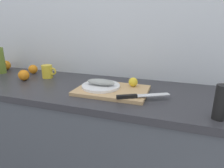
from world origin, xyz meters
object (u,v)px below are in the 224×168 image
at_px(coffee_mug_0, 47,71).
at_px(pepper_mill, 220,102).
at_px(fish_fillet, 101,82).
at_px(cutting_board, 112,90).
at_px(white_plate, 101,86).
at_px(orange_0, 6,65).
at_px(olive_oil_bottle, 0,60).
at_px(lemon_0, 133,82).
at_px(chef_knife, 137,96).

bearing_deg(coffee_mug_0, pepper_mill, -16.06).
bearing_deg(fish_fillet, pepper_mill, -16.52).
distance_m(cutting_board, white_plate, 0.08).
bearing_deg(orange_0, fish_fillet, -13.26).
xyz_separation_m(white_plate, pepper_mill, (0.62, -0.18, 0.05)).
bearing_deg(olive_oil_bottle, lemon_0, -2.78).
relative_size(chef_knife, lemon_0, 4.75).
height_order(white_plate, coffee_mug_0, coffee_mug_0).
distance_m(cutting_board, chef_knife, 0.19).
bearing_deg(white_plate, fish_fillet, -90.00).
height_order(chef_knife, coffee_mug_0, coffee_mug_0).
bearing_deg(orange_0, chef_knife, -15.12).
height_order(fish_fillet, orange_0, orange_0).
distance_m(cutting_board, orange_0, 1.10).
xyz_separation_m(cutting_board, coffee_mug_0, (-0.56, 0.14, 0.04)).
distance_m(olive_oil_bottle, pepper_mill, 1.58).
relative_size(fish_fillet, olive_oil_bottle, 0.64).
bearing_deg(chef_knife, orange_0, 136.31).
distance_m(white_plate, fish_fillet, 0.03).
height_order(coffee_mug_0, orange_0, coffee_mug_0).
distance_m(chef_knife, orange_0, 1.29).
relative_size(coffee_mug_0, pepper_mill, 0.77).
height_order(lemon_0, coffee_mug_0, coffee_mug_0).
distance_m(white_plate, coffee_mug_0, 0.50).
bearing_deg(orange_0, cutting_board, -12.73).
relative_size(chef_knife, coffee_mug_0, 2.27).
bearing_deg(olive_oil_bottle, fish_fillet, -8.15).
distance_m(cutting_board, coffee_mug_0, 0.58).
bearing_deg(lemon_0, cutting_board, -141.59).
bearing_deg(lemon_0, coffee_mug_0, 175.27).
distance_m(coffee_mug_0, orange_0, 0.52).
distance_m(fish_fillet, chef_knife, 0.26).
relative_size(white_plate, coffee_mug_0, 1.98).
xyz_separation_m(fish_fillet, pepper_mill, (0.62, -0.18, 0.02)).
height_order(fish_fillet, coffee_mug_0, coffee_mug_0).
bearing_deg(chef_knife, lemon_0, 79.92).
bearing_deg(chef_knife, pepper_mill, -41.09).
distance_m(fish_fillet, coffee_mug_0, 0.50).
relative_size(cutting_board, fish_fillet, 2.40).
relative_size(chef_knife, pepper_mill, 1.74).
bearing_deg(chef_knife, fish_fillet, 129.07).
height_order(olive_oil_bottle, pepper_mill, olive_oil_bottle).
xyz_separation_m(cutting_board, chef_knife, (0.17, -0.09, 0.02)).
xyz_separation_m(cutting_board, white_plate, (-0.07, 0.01, 0.02)).
height_order(white_plate, fish_fillet, fish_fillet).
bearing_deg(chef_knife, coffee_mug_0, 133.59).
height_order(fish_fillet, pepper_mill, pepper_mill).
bearing_deg(coffee_mug_0, olive_oil_bottle, -179.82).
relative_size(lemon_0, olive_oil_bottle, 0.20).
relative_size(orange_0, pepper_mill, 0.53).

